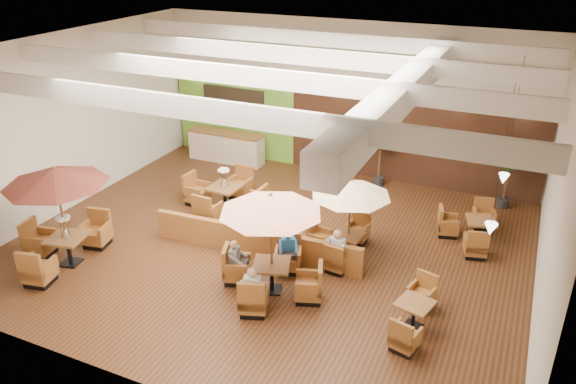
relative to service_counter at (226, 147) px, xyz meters
The scene contains 17 objects.
room 6.78m from the service_counter, 39.88° to the right, with size 14.04×14.00×5.52m.
service_counter is the anchor object (origin of this frame).
booth_divider 7.22m from the service_counter, 53.86° to the right, with size 6.10×0.18×0.85m, color brown.
table_0 8.38m from the service_counter, 91.21° to the right, with size 2.77×2.90×2.85m.
table_1 9.05m from the service_counter, 52.89° to the right, with size 2.80×2.80×2.70m.
table_2 8.20m from the service_counter, 36.20° to the right, with size 2.25×2.33×2.35m.
table_3 4.27m from the service_counter, 60.66° to the right, with size 2.81×2.81×1.61m.
table_4 11.43m from the service_counter, 38.52° to the right, with size 0.91×2.34×0.84m.
table_5 9.86m from the service_counter, 14.65° to the right, with size 1.75×2.51×0.90m.
topiary_0 4.73m from the service_counter, ahead, with size 0.86×0.86×2.01m.
topiary_1 6.15m from the service_counter, ahead, with size 1.02×1.02×2.36m.
topiary_2 10.28m from the service_counter, ahead, with size 0.97×0.97×2.25m.
diner_0 9.77m from the service_counter, 56.39° to the right, with size 0.44×0.39×0.81m.
diner_1 8.20m from the service_counter, 48.72° to the right, with size 0.40×0.38×0.71m.
diner_2 8.41m from the service_counter, 58.27° to the right, with size 0.33×0.38×0.72m.
diner_3 8.69m from the service_counter, 40.56° to the right, with size 0.40×0.35×0.76m.
diner_4 8.69m from the service_counter, 40.56° to the right, with size 0.43×0.39×0.80m.
Camera 1 is at (6.19, -12.55, 8.16)m, focal length 35.00 mm.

